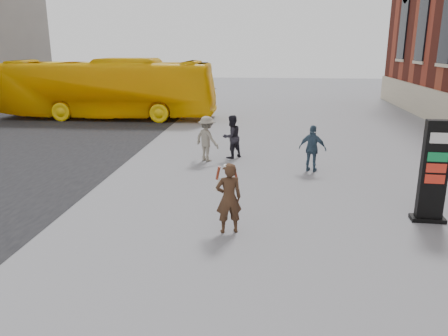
# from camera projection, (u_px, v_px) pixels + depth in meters

# --- Properties ---
(ground) EXTENTS (100.00, 100.00, 0.00)m
(ground) POSITION_uv_depth(u_px,v_px,m) (255.00, 238.00, 9.85)
(ground) COLOR #9E9EA3
(info_pylon) EXTENTS (0.83, 0.44, 2.52)m
(info_pylon) POSITION_uv_depth(u_px,v_px,m) (434.00, 172.00, 10.51)
(info_pylon) COLOR black
(info_pylon) RESTS_ON ground
(woman) EXTENTS (0.75, 0.71, 1.67)m
(woman) POSITION_uv_depth(u_px,v_px,m) (229.00, 197.00, 9.97)
(woman) COLOR #432E1C
(woman) RESTS_ON ground
(bus) EXTENTS (12.47, 3.01, 3.47)m
(bus) POSITION_uv_depth(u_px,v_px,m) (109.00, 89.00, 25.55)
(bus) COLOR yellow
(bus) RESTS_ON road
(pedestrian_a) EXTENTS (1.01, 1.00, 1.65)m
(pedestrian_a) POSITION_uv_depth(u_px,v_px,m) (232.00, 137.00, 16.68)
(pedestrian_a) COLOR black
(pedestrian_a) RESTS_ON ground
(pedestrian_b) EXTENTS (1.25, 1.16, 1.69)m
(pedestrian_b) POSITION_uv_depth(u_px,v_px,m) (207.00, 139.00, 16.21)
(pedestrian_b) COLOR gray
(pedestrian_b) RESTS_ON ground
(pedestrian_c) EXTENTS (1.02, 0.68, 1.61)m
(pedestrian_c) POSITION_uv_depth(u_px,v_px,m) (313.00, 149.00, 14.86)
(pedestrian_c) COLOR #364E63
(pedestrian_c) RESTS_ON ground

